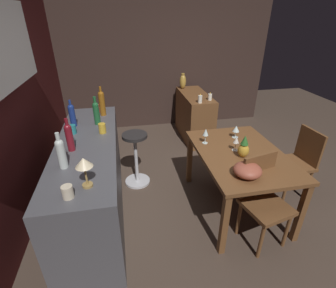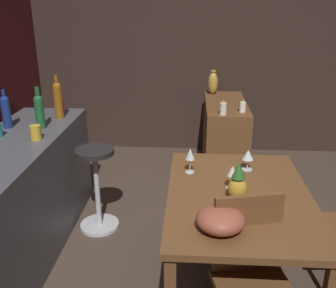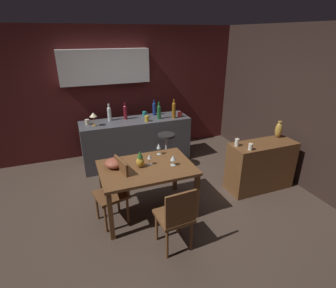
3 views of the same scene
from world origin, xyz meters
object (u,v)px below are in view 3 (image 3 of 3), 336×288
at_px(wine_bottle_ruby, 125,112).
at_px(cup_mustard, 147,119).
at_px(wine_bottle_clear, 109,113).
at_px(wine_bottle_amber, 174,109).
at_px(pineapple_centerpiece, 140,160).
at_px(pillar_candle_short, 250,147).
at_px(dining_table, 147,172).
at_px(sideboard_cabinet, 260,166).
at_px(chair_by_doorway, 176,216).
at_px(wine_glass_right, 149,157).
at_px(wine_bottle_green, 159,111).
at_px(vase_brass, 279,130).
at_px(cup_red, 180,114).
at_px(chair_near_window, 115,189).
at_px(wine_glass_left, 159,146).
at_px(wine_glass_center, 173,158).
at_px(fruit_bowl, 114,163).
at_px(pillar_candle_tall, 237,142).
at_px(cup_cream, 87,122).
at_px(counter_lamp, 93,116).
at_px(bar_stool, 166,151).
at_px(wine_bottle_cobalt, 154,108).
at_px(cup_teal, 144,114).

xyz_separation_m(wine_bottle_ruby, cup_mustard, (0.35, -0.28, -0.10)).
xyz_separation_m(wine_bottle_clear, wine_bottle_amber, (1.20, -0.29, 0.02)).
bearing_deg(pineapple_centerpiece, pillar_candle_short, -7.56).
xyz_separation_m(dining_table, sideboard_cabinet, (1.94, -0.06, -0.24)).
bearing_deg(chair_by_doorway, wine_glass_right, 92.90).
bearing_deg(wine_bottle_green, wine_glass_right, -113.97).
bearing_deg(chair_by_doorway, vase_brass, 21.95).
bearing_deg(cup_red, wine_bottle_ruby, 167.97).
xyz_separation_m(sideboard_cabinet, chair_near_window, (-2.40, 0.03, 0.08)).
distance_m(chair_near_window, wine_bottle_clear, 1.88).
bearing_deg(vase_brass, chair_near_window, -177.93).
xyz_separation_m(wine_bottle_clear, wine_bottle_ruby, (0.30, -0.02, 0.00)).
xyz_separation_m(wine_bottle_amber, cup_red, (0.15, 0.04, -0.13)).
bearing_deg(wine_glass_left, wine_glass_center, -79.94).
distance_m(sideboard_cabinet, chair_near_window, 2.40).
distance_m(fruit_bowl, wine_bottle_amber, 1.95).
height_order(wine_glass_left, pillar_candle_tall, pillar_candle_tall).
bearing_deg(sideboard_cabinet, pillar_candle_short, -160.30).
xyz_separation_m(wine_glass_center, fruit_bowl, (-0.78, 0.24, -0.05)).
height_order(wine_bottle_green, cup_cream, wine_bottle_green).
relative_size(chair_near_window, counter_lamp, 3.65).
relative_size(fruit_bowl, cup_red, 2.20).
xyz_separation_m(pineapple_centerpiece, cup_cream, (-0.54, 1.63, 0.11)).
distance_m(pineapple_centerpiece, wine_bottle_ruby, 1.72).
xyz_separation_m(wine_glass_left, pillar_candle_tall, (1.18, -0.31, 0.01)).
relative_size(bar_stool, wine_bottle_cobalt, 2.33).
xyz_separation_m(chair_by_doorway, pineapple_centerpiece, (-0.18, 0.85, 0.36)).
xyz_separation_m(chair_by_doorway, counter_lamp, (-0.62, 2.36, 0.61)).
bearing_deg(cup_mustard, wine_bottle_green, 13.71).
bearing_deg(chair_near_window, dining_table, 4.25).
bearing_deg(bar_stool, dining_table, -122.83).
bearing_deg(pillar_candle_tall, sideboard_cabinet, -8.10).
bearing_deg(bar_stool, counter_lamp, 160.36).
bearing_deg(sideboard_cabinet, dining_table, 178.13).
height_order(wine_glass_right, cup_teal, cup_teal).
bearing_deg(cup_red, cup_teal, 158.02).
height_order(wine_glass_center, wine_bottle_green, wine_bottle_green).
relative_size(chair_near_window, wine_glass_center, 6.07).
relative_size(fruit_bowl, wine_bottle_green, 0.77).
bearing_deg(pineapple_centerpiece, wine_bottle_cobalt, 65.95).
bearing_deg(cup_cream, wine_bottle_green, -5.83).
distance_m(fruit_bowl, cup_red, 2.08).
relative_size(sideboard_cabinet, cup_teal, 9.64).
bearing_deg(cup_mustard, cup_teal, 81.74).
xyz_separation_m(chair_near_window, wine_glass_right, (0.52, 0.08, 0.36)).
height_order(cup_teal, cup_cream, cup_teal).
xyz_separation_m(wine_glass_left, wine_bottle_amber, (0.71, 1.15, 0.20)).
bearing_deg(vase_brass, fruit_bowl, 178.37).
distance_m(wine_glass_left, vase_brass, 2.06).
distance_m(sideboard_cabinet, counter_lamp, 3.01).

